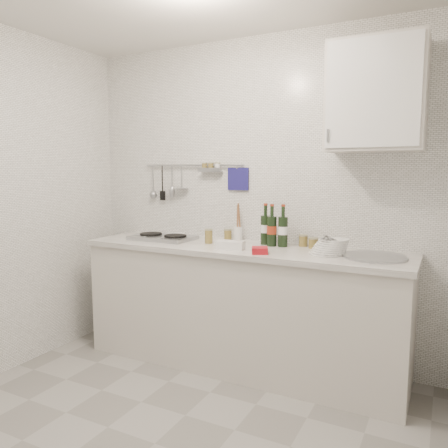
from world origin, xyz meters
name	(u,v)px	position (x,y,z in m)	size (l,w,h in m)	color
floor	(155,444)	(0.00, 0.00, 0.00)	(3.00, 3.00, 0.00)	slate
back_wall	(257,199)	(0.00, 1.40, 1.25)	(3.00, 0.02, 2.50)	silver
counter	(241,310)	(0.01, 1.10, 0.43)	(2.44, 0.64, 0.96)	beige
wall_rail	(190,177)	(-0.60, 1.37, 1.43)	(0.98, 0.09, 0.34)	#93969B
wall_cabinet	(376,97)	(0.90, 1.22, 1.95)	(0.60, 0.38, 0.70)	beige
plate_stack_hob	(167,236)	(-0.72, 1.18, 0.93)	(0.32, 0.32, 0.03)	#4959A5
plate_stack_sink	(330,247)	(0.66, 1.09, 0.97)	(0.26, 0.24, 0.11)	white
wine_bottles	(273,225)	(0.20, 1.23, 1.07)	(0.23, 0.12, 0.31)	black
butter_dish	(230,245)	(-0.02, 0.95, 0.95)	(0.20, 0.10, 0.06)	white
strawberry_punnet	(260,250)	(0.24, 0.89, 0.94)	(0.11, 0.11, 0.04)	red
utensil_crock	(238,232)	(-0.13, 1.33, 0.99)	(0.07, 0.07, 0.30)	white
jar_a	(228,235)	(-0.22, 1.31, 0.96)	(0.06, 0.06, 0.09)	olive
jar_b	(303,240)	(0.41, 1.31, 0.96)	(0.07, 0.07, 0.09)	olive
jar_c	(313,243)	(0.50, 1.26, 0.96)	(0.07, 0.07, 0.08)	olive
jar_d	(209,236)	(-0.28, 1.11, 0.98)	(0.06, 0.06, 0.11)	olive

